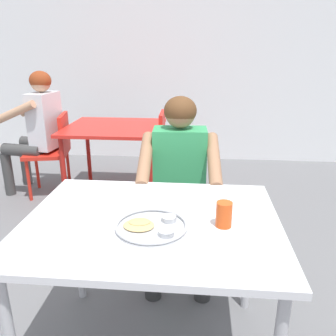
% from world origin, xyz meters
% --- Properties ---
extents(back_wall, '(12.00, 0.12, 3.40)m').
position_xyz_m(back_wall, '(0.00, 3.33, 1.70)').
color(back_wall, white).
rests_on(back_wall, ground).
extents(table_foreground, '(1.11, 0.87, 0.75)m').
position_xyz_m(table_foreground, '(-0.02, 0.01, 0.67)').
color(table_foreground, silver).
rests_on(table_foreground, ground).
extents(thali_tray, '(0.30, 0.30, 0.03)m').
position_xyz_m(thali_tray, '(-0.01, -0.07, 0.76)').
color(thali_tray, '#B7BABF').
rests_on(thali_tray, table_foreground).
extents(drinking_cup, '(0.07, 0.07, 0.11)m').
position_xyz_m(drinking_cup, '(0.29, -0.03, 0.81)').
color(drinking_cup, '#D84C19').
rests_on(drinking_cup, table_foreground).
extents(chair_foreground, '(0.40, 0.43, 0.81)m').
position_xyz_m(chair_foreground, '(0.05, 0.95, 0.47)').
color(chair_foreground, '#3F3F44').
rests_on(chair_foreground, ground).
extents(diner_foreground, '(0.51, 0.56, 1.17)m').
position_xyz_m(diner_foreground, '(0.06, 0.73, 0.70)').
color(diner_foreground, '#303030').
rests_on(diner_foreground, ground).
extents(table_background_red, '(0.93, 0.85, 0.73)m').
position_xyz_m(table_background_red, '(-0.65, 1.94, 0.64)').
color(table_background_red, red).
rests_on(table_background_red, ground).
extents(chair_red_left, '(0.49, 0.49, 0.83)m').
position_xyz_m(chair_red_left, '(-1.28, 1.93, 0.49)').
color(chair_red_left, red).
rests_on(chair_red_left, ground).
extents(chair_red_right, '(0.45, 0.40, 0.87)m').
position_xyz_m(chair_red_right, '(-0.06, 1.94, 0.49)').
color(chair_red_right, red).
rests_on(chair_red_right, ground).
extents(patron_background, '(0.59, 0.54, 1.24)m').
position_xyz_m(patron_background, '(-1.44, 1.95, 0.74)').
color(patron_background, '#3D3D3D').
rests_on(patron_background, ground).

